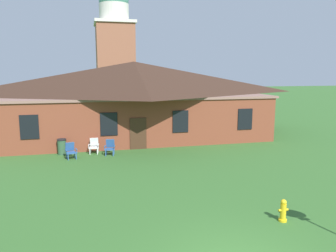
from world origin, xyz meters
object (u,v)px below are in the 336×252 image
Objects in this scene: lawn_chair_by_porch at (71,150)px; trash_bin at (62,147)px; fire_hydrant at (283,211)px; lawn_chair_near_door at (94,145)px; lawn_chair_left_end at (110,147)px.

lawn_chair_by_porch is 0.98× the size of trash_bin.
trash_bin is at bearing 124.66° from fire_hydrant.
lawn_chair_near_door is 0.98× the size of trash_bin.
lawn_chair_left_end is (2.33, 0.36, 0.00)m from lawn_chair_by_porch.
trash_bin is (-8.01, 11.58, 0.12)m from fire_hydrant.
lawn_chair_by_porch is 12.78m from fire_hydrant.
lawn_chair_by_porch and lawn_chair_near_door have the same top height.
fire_hydrant is at bearing -55.34° from trash_bin.
trash_bin is (-2.90, 0.83, -0.00)m from lawn_chair_left_end.
lawn_chair_by_porch is 1.00× the size of lawn_chair_left_end.
lawn_chair_left_end is (0.95, -0.67, 0.00)m from lawn_chair_near_door.
lawn_chair_left_end is at bearing -35.23° from lawn_chair_near_door.
lawn_chair_near_door reaches higher than fire_hydrant.
lawn_chair_by_porch is 2.35m from lawn_chair_left_end.
trash_bin is at bearing 115.79° from lawn_chair_by_porch.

